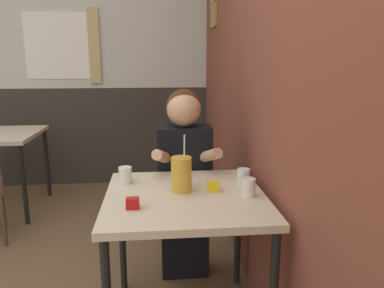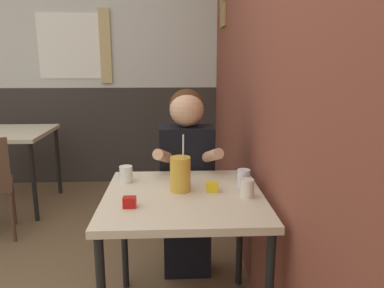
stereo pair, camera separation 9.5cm
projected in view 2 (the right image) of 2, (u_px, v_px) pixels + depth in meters
The scene contains 11 objects.
brick_wall_right at pixel (241, 68), 2.84m from camera, with size 0.08×4.76×2.70m.
back_wall at pixel (89, 64), 4.14m from camera, with size 5.80×0.09×2.70m.
main_table at pixel (184, 209), 1.90m from camera, with size 0.80×0.80×0.75m.
background_table at pixel (13, 141), 3.54m from camera, with size 0.66×0.79×0.75m.
person_seated at pixel (187, 179), 2.41m from camera, with size 0.42×0.41×1.23m.
cocktail_pitcher at pixel (180, 174), 1.91m from camera, with size 0.11×0.11×0.30m.
glass_near_pitcher at pixel (244, 178), 2.01m from camera, with size 0.07×0.07×0.09m.
glass_center at pixel (126, 174), 2.07m from camera, with size 0.07×0.07×0.09m.
glass_far_side at pixel (247, 188), 1.84m from camera, with size 0.07×0.07×0.09m.
condiment_ketchup at pixel (130, 202), 1.71m from camera, with size 0.06×0.04×0.05m.
condiment_mustard at pixel (212, 187), 1.92m from camera, with size 0.06×0.04×0.05m.
Camera 2 is at (0.92, -1.50, 1.42)m, focal length 35.00 mm.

